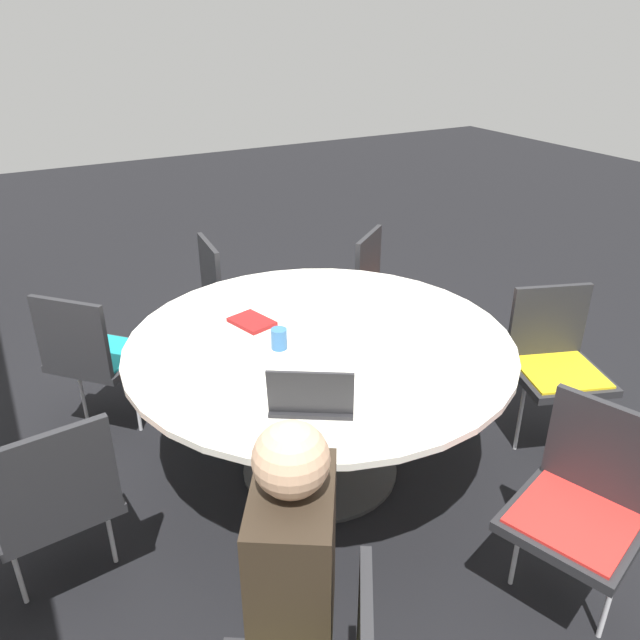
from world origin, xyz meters
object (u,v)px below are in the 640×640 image
at_px(chair_1, 583,499).
at_px(chair_6, 54,494).
at_px(laptop, 312,397).
at_px(spiral_notebook, 252,322).
at_px(chair_3, 386,287).
at_px(coffee_cup, 279,339).
at_px(chair_4, 231,291).
at_px(chair_5, 92,351).
at_px(chair_2, 556,357).
at_px(person_0, 289,574).

relative_size(chair_1, chair_6, 1.00).
xyz_separation_m(laptop, spiral_notebook, (0.78, -0.09, -0.04)).
bearing_deg(spiral_notebook, chair_3, -65.93).
bearing_deg(coffee_cup, chair_4, -11.12).
bearing_deg(laptop, chair_5, -34.08).
xyz_separation_m(chair_6, laptop, (-0.29, -0.93, 0.29)).
distance_m(chair_2, person_0, 2.05).
distance_m(chair_2, spiral_notebook, 1.57).
relative_size(chair_3, coffee_cup, 8.95).
bearing_deg(chair_2, coffee_cup, 4.88).
distance_m(chair_2, laptop, 1.53).
bearing_deg(chair_2, chair_6, 15.96).
bearing_deg(chair_4, laptop, -6.21).
bearing_deg(laptop, spiral_notebook, -64.44).
xyz_separation_m(chair_6, person_0, (-0.91, -0.53, 0.19)).
distance_m(chair_4, coffee_cup, 1.29).
distance_m(chair_3, person_0, 2.53).
bearing_deg(coffee_cup, chair_5, 39.11).
distance_m(person_0, coffee_cup, 1.22).
relative_size(chair_3, person_0, 0.71).
xyz_separation_m(chair_4, spiral_notebook, (-0.94, 0.25, 0.25)).
relative_size(chair_5, chair_6, 1.00).
height_order(chair_2, coffee_cup, chair_2).
height_order(chair_5, coffee_cup, chair_5).
bearing_deg(coffee_cup, chair_2, -105.10).
height_order(chair_6, person_0, person_0).
height_order(chair_2, chair_3, same).
bearing_deg(spiral_notebook, person_0, 160.51).
relative_size(chair_3, laptop, 2.14).
bearing_deg(coffee_cup, chair_6, 101.30).
bearing_deg(chair_3, chair_4, -63.31).
bearing_deg(chair_5, person_0, -37.29).
distance_m(chair_1, person_0, 1.19).
bearing_deg(person_0, chair_1, -60.87).
height_order(chair_3, coffee_cup, chair_3).
distance_m(laptop, spiral_notebook, 0.79).
bearing_deg(chair_5, chair_6, -60.41).
height_order(chair_3, chair_5, same).
xyz_separation_m(chair_2, chair_6, (0.17, 2.42, 0.00)).
height_order(chair_4, laptop, laptop).
height_order(laptop, coffee_cup, laptop).
xyz_separation_m(chair_2, chair_3, (1.18, 0.25, 0.00)).
bearing_deg(chair_2, chair_3, -57.97).
bearing_deg(chair_2, chair_4, -34.39).
xyz_separation_m(chair_3, chair_6, (-1.01, 2.17, 0.00)).
distance_m(chair_3, spiral_notebook, 1.29).
relative_size(chair_2, chair_5, 1.00).
height_order(chair_5, laptop, laptop).
xyz_separation_m(chair_5, laptop, (-1.35, -0.59, 0.29)).
bearing_deg(chair_4, chair_2, 40.61).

